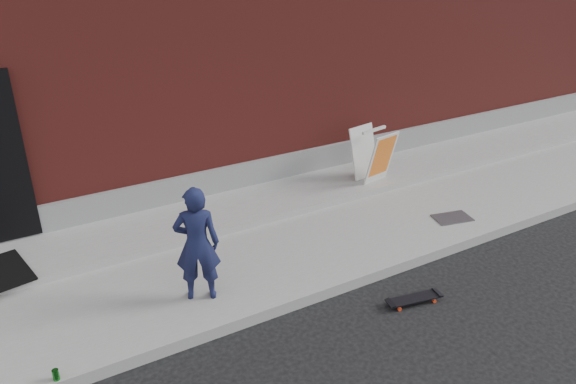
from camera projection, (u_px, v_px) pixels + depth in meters
ground at (278, 317)px, 6.46m from camera, size 80.00×80.00×0.00m
sidewalk at (224, 252)px, 7.60m from camera, size 20.00×3.00×0.15m
apron at (199, 217)px, 8.25m from camera, size 20.00×1.20×0.10m
building at (102, 17)px, 10.88m from camera, size 20.00×8.10×5.00m
child at (197, 244)px, 6.27m from camera, size 0.60×0.51×1.40m
skateboard at (414, 299)px, 6.67m from camera, size 0.70×0.30×0.08m
pizza_sign at (373, 155)px, 9.19m from camera, size 0.63×0.71×0.88m
soda_can at (56, 375)px, 5.33m from camera, size 0.08×0.08×0.12m
utility_plate at (452, 218)px, 8.32m from camera, size 0.61×0.46×0.02m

